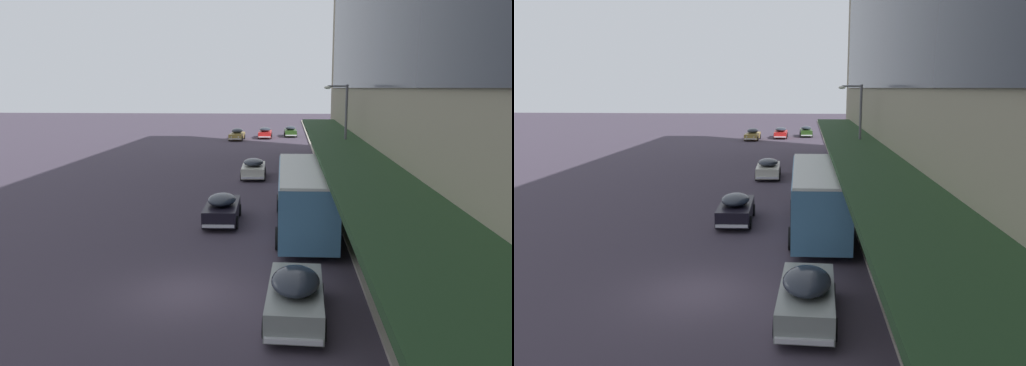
% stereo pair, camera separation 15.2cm
% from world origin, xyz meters
% --- Properties ---
extents(ground, '(240.00, 240.00, 0.00)m').
position_xyz_m(ground, '(0.00, 0.00, 0.00)').
color(ground, '#3A323F').
extents(transit_bus_kerbside_front, '(2.79, 10.25, 3.09)m').
position_xyz_m(transit_bus_kerbside_front, '(4.17, 8.03, 1.78)').
color(transit_bus_kerbside_front, teal).
rests_on(transit_bus_kerbside_front, ground).
extents(sedan_oncoming_rear, '(1.87, 5.01, 1.51)m').
position_xyz_m(sedan_oncoming_rear, '(0.15, 53.49, 0.75)').
color(sedan_oncoming_rear, '#B21C1A').
rests_on(sedan_oncoming_rear, ground).
extents(sedan_trailing_near, '(1.98, 4.62, 1.51)m').
position_xyz_m(sedan_trailing_near, '(0.71, 22.30, 0.75)').
color(sedan_trailing_near, beige).
rests_on(sedan_trailing_near, ground).
extents(sedan_second_mid, '(1.89, 4.52, 1.53)m').
position_xyz_m(sedan_second_mid, '(3.67, 55.76, 0.75)').
color(sedan_second_mid, '#234016').
rests_on(sedan_second_mid, ground).
extents(sedan_far_back, '(1.89, 4.47, 1.53)m').
position_xyz_m(sedan_far_back, '(0.01, 9.14, 0.76)').
color(sedan_far_back, black).
rests_on(sedan_far_back, ground).
extents(sedan_oncoming_front, '(1.91, 4.83, 1.55)m').
position_xyz_m(sedan_oncoming_front, '(-3.47, 50.57, 0.76)').
color(sedan_oncoming_front, olive).
rests_on(sedan_oncoming_front, ground).
extents(sedan_second_near, '(1.87, 4.33, 1.57)m').
position_xyz_m(sedan_second_near, '(3.65, -1.70, 0.78)').
color(sedan_second_near, gray).
rests_on(sedan_second_near, ground).
extents(vw_van, '(2.00, 4.60, 1.96)m').
position_xyz_m(vw_van, '(4.03, 18.39, 1.10)').
color(vw_van, teal).
rests_on(vw_van, ground).
extents(pedestrian_at_kerb, '(0.44, 0.50, 1.86)m').
position_xyz_m(pedestrian_at_kerb, '(6.85, 5.24, 1.18)').
color(pedestrian_at_kerb, '#2F2516').
rests_on(pedestrian_at_kerb, sidewalk_kerb).
extents(street_lamp, '(1.50, 0.28, 6.91)m').
position_xyz_m(street_lamp, '(6.80, 15.94, 4.17)').
color(street_lamp, '#4C4C51').
rests_on(street_lamp, sidewalk_kerb).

